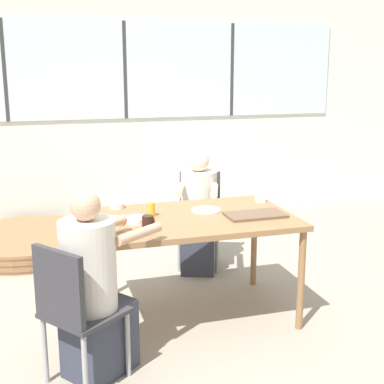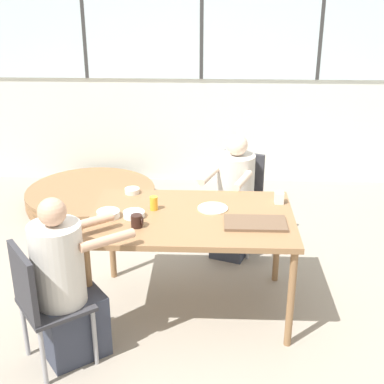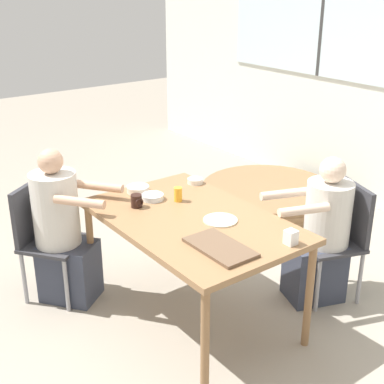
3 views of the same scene
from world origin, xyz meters
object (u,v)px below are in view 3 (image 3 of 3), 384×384
Objects in this scene: chair_for_man_blue_shirt at (42,231)px; folded_table_stack at (268,194)px; bowl_white_shallow at (138,189)px; coffee_mug at (137,201)px; person_woman_green_shirt at (321,238)px; bowl_fruit at (195,181)px; person_man_blue_shirt at (62,234)px; bowl_cereal at (153,197)px; juice_glass at (178,194)px; chair_for_woman_green_shirt at (342,231)px; milk_carton_small at (291,237)px.

chair_for_man_blue_shirt reaches higher than folded_table_stack.
coffee_mug is at bearing -33.12° from bowl_white_shallow.
person_woman_green_shirt is 1.36m from bowl_white_shallow.
coffee_mug is 0.60m from bowl_fruit.
person_man_blue_shirt reaches higher than bowl_cereal.
chair_for_man_blue_shirt is at bearing -129.42° from juice_glass.
bowl_white_shallow is (-0.98, -1.11, 0.28)m from chair_for_woman_green_shirt.
milk_carton_small is at bearing 126.88° from chair_for_woman_green_shirt.
milk_carton_small reaches higher than bowl_white_shallow.
bowl_white_shallow is 0.18m from bowl_cereal.
chair_for_woman_green_shirt is at bearing 54.02° from bowl_cereal.
coffee_mug is (-0.70, -1.10, 0.33)m from person_woman_green_shirt.
person_woman_green_shirt is at bearing 51.84° from bowl_cereal.
bowl_white_shallow is 1.06× the size of bowl_cereal.
bowl_white_shallow is at bearing -155.77° from juice_glass.
folded_table_stack is (-0.81, 2.07, -0.73)m from coffee_mug.
chair_for_woman_green_shirt is 7.53× the size of bowl_fruit.
milk_carton_small is 1.08m from bowl_cereal.
bowl_white_shallow is (-0.92, -0.95, 0.31)m from person_woman_green_shirt.
chair_for_man_blue_shirt is at bearing -117.19° from bowl_white_shallow.
bowl_white_shallow reaches higher than bowl_fruit.
bowl_cereal is (-0.13, -0.13, -0.03)m from juice_glass.
milk_carton_small is at bearing 84.02° from chair_for_man_blue_shirt.
juice_glass is (-0.67, -0.97, 0.31)m from chair_for_woman_green_shirt.
chair_for_man_blue_shirt is 0.79m from coffee_mug.
bowl_white_shallow is at bearing -176.58° from bowl_cereal.
coffee_mug is 1.00× the size of milk_carton_small.
folded_table_stack is (-0.40, 2.45, -0.42)m from person_man_blue_shirt.
person_woman_green_shirt is at bearing -32.70° from folded_table_stack.
bowl_white_shallow is 0.12× the size of folded_table_stack.
chair_for_woman_green_shirt is 1.81m from folded_table_stack.
person_man_blue_shirt is 11.37× the size of juice_glass.
person_woman_green_shirt reaches higher than chair_for_woman_green_shirt.
milk_carton_small reaches higher than folded_table_stack.
coffee_mug is at bearing 77.91° from person_woman_green_shirt.
coffee_mug is at bearing 96.14° from person_man_blue_shirt.
person_man_blue_shirt is 7.56× the size of bowl_cereal.
folded_table_stack is (-0.59, 1.92, -0.71)m from bowl_white_shallow.
person_man_blue_shirt is 13.09× the size of milk_carton_small.
chair_for_man_blue_shirt is 1.04m from juice_glass.
bowl_cereal is at bearing 108.99° from person_man_blue_shirt.
person_woman_green_shirt is 1.08m from juice_glass.
coffee_mug is at bearing 94.73° from chair_for_man_blue_shirt.
chair_for_man_blue_shirt is 1.82m from milk_carton_small.
juice_glass is at bearing 75.68° from chair_for_woman_green_shirt.
chair_for_man_blue_shirt is 9.83× the size of milk_carton_small.
person_man_blue_shirt is (-1.11, -1.48, 0.03)m from person_woman_green_shirt.
milk_carton_small is 2.54m from folded_table_stack.
folded_table_stack is at bearing -7.06° from chair_for_woman_green_shirt.
chair_for_man_blue_shirt reaches higher than coffee_mug.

